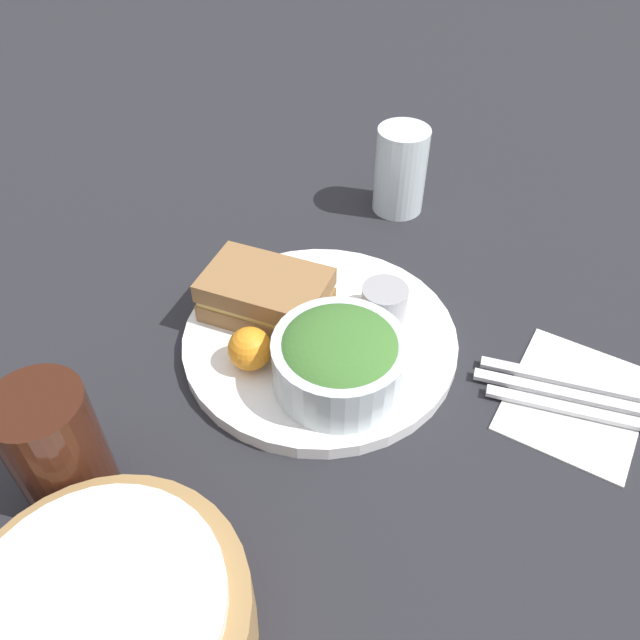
% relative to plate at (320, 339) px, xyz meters
% --- Properties ---
extents(ground_plane, '(4.00, 4.00, 0.00)m').
position_rel_plate_xyz_m(ground_plane, '(0.00, 0.00, -0.01)').
color(ground_plane, '#232328').
extents(plate, '(0.29, 0.29, 0.02)m').
position_rel_plate_xyz_m(plate, '(0.00, 0.00, 0.00)').
color(plate, white).
rests_on(plate, ground_plane).
extents(sandwich, '(0.14, 0.10, 0.05)m').
position_rel_plate_xyz_m(sandwich, '(0.07, 0.00, 0.03)').
color(sandwich, olive).
rests_on(sandwich, plate).
extents(salad_bowl, '(0.13, 0.13, 0.07)m').
position_rel_plate_xyz_m(salad_bowl, '(-0.05, 0.05, 0.04)').
color(salad_bowl, silver).
rests_on(salad_bowl, plate).
extents(dressing_cup, '(0.05, 0.05, 0.04)m').
position_rel_plate_xyz_m(dressing_cup, '(-0.04, -0.06, 0.03)').
color(dressing_cup, '#99999E').
rests_on(dressing_cup, plate).
extents(orange_wedge, '(0.04, 0.04, 0.04)m').
position_rel_plate_xyz_m(orange_wedge, '(0.04, 0.07, 0.03)').
color(orange_wedge, orange).
rests_on(orange_wedge, plate).
extents(drink_glass, '(0.07, 0.07, 0.12)m').
position_rel_plate_xyz_m(drink_glass, '(0.09, 0.26, 0.05)').
color(drink_glass, '#38190F').
rests_on(drink_glass, ground_plane).
extents(bread_basket, '(0.20, 0.20, 0.07)m').
position_rel_plate_xyz_m(bread_basket, '(-0.03, 0.33, 0.03)').
color(bread_basket, '#997547').
rests_on(bread_basket, ground_plane).
extents(napkin, '(0.12, 0.15, 0.00)m').
position_rel_plate_xyz_m(napkin, '(-0.25, -0.06, -0.01)').
color(napkin, white).
rests_on(napkin, ground_plane).
extents(fork, '(0.19, 0.06, 0.01)m').
position_rel_plate_xyz_m(fork, '(-0.25, -0.08, -0.00)').
color(fork, silver).
rests_on(fork, napkin).
extents(knife, '(0.19, 0.06, 0.01)m').
position_rel_plate_xyz_m(knife, '(-0.25, -0.06, -0.00)').
color(knife, silver).
rests_on(knife, napkin).
extents(spoon, '(0.17, 0.05, 0.01)m').
position_rel_plate_xyz_m(spoon, '(-0.26, -0.04, -0.00)').
color(spoon, silver).
rests_on(spoon, napkin).
extents(water_glass, '(0.07, 0.07, 0.11)m').
position_rel_plate_xyz_m(water_glass, '(0.04, -0.27, 0.05)').
color(water_glass, silver).
rests_on(water_glass, ground_plane).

